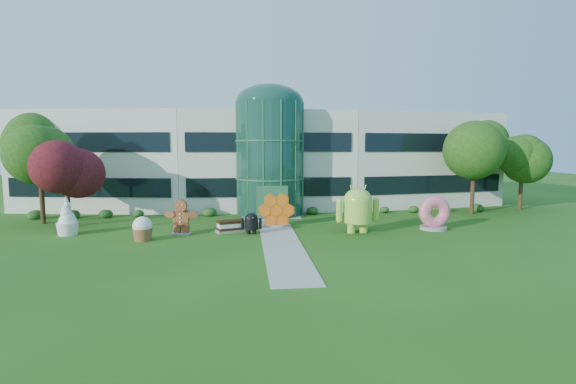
{
  "coord_description": "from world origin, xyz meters",
  "views": [
    {
      "loc": [
        -2.23,
        -25.06,
        6.02
      ],
      "look_at": [
        1.0,
        6.0,
        2.6
      ],
      "focal_mm": 26.0,
      "sensor_mm": 36.0,
      "label": 1
    }
  ],
  "objects_px": {
    "android_green": "(358,207)",
    "gingerbread": "(181,217)",
    "android_black": "(251,222)",
    "donut": "(434,213)"
  },
  "relations": [
    {
      "from": "donut",
      "to": "gingerbread",
      "type": "distance_m",
      "value": 18.04
    },
    {
      "from": "android_black",
      "to": "donut",
      "type": "distance_m",
      "value": 13.24
    },
    {
      "from": "android_green",
      "to": "android_black",
      "type": "xyz_separation_m",
      "value": [
        -7.4,
        0.35,
        -0.99
      ]
    },
    {
      "from": "android_green",
      "to": "gingerbread",
      "type": "height_order",
      "value": "android_green"
    },
    {
      "from": "gingerbread",
      "to": "donut",
      "type": "bearing_deg",
      "value": 11.55
    },
    {
      "from": "android_green",
      "to": "android_black",
      "type": "relative_size",
      "value": 2.15
    },
    {
      "from": "donut",
      "to": "gingerbread",
      "type": "relative_size",
      "value": 0.94
    },
    {
      "from": "android_black",
      "to": "gingerbread",
      "type": "relative_size",
      "value": 0.65
    },
    {
      "from": "donut",
      "to": "android_black",
      "type": "bearing_deg",
      "value": 178.94
    },
    {
      "from": "android_green",
      "to": "donut",
      "type": "bearing_deg",
      "value": 0.51
    }
  ]
}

